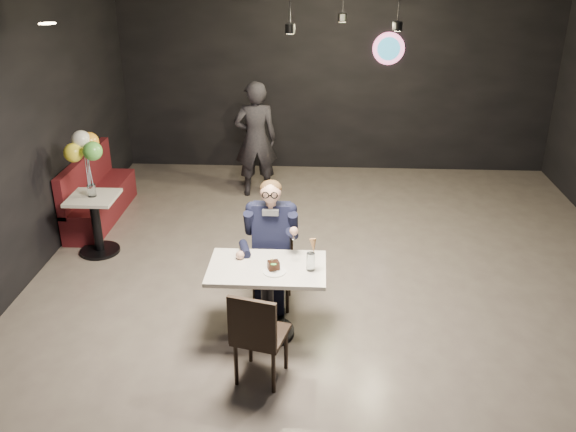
# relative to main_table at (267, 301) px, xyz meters

# --- Properties ---
(floor) EXTENTS (9.00, 9.00, 0.00)m
(floor) POSITION_rel_main_table_xyz_m (0.72, 0.41, -0.38)
(floor) COLOR slate
(floor) RESTS_ON ground
(wall_sign) EXTENTS (0.50, 0.06, 0.50)m
(wall_sign) POSITION_rel_main_table_xyz_m (1.52, 4.88, 1.62)
(wall_sign) COLOR pink
(wall_sign) RESTS_ON floor
(pendant_lights) EXTENTS (1.40, 1.20, 0.36)m
(pendant_lights) POSITION_rel_main_table_xyz_m (0.72, 2.41, 2.51)
(pendant_lights) COLOR black
(pendant_lights) RESTS_ON floor
(main_table) EXTENTS (1.10, 0.70, 0.75)m
(main_table) POSITION_rel_main_table_xyz_m (0.00, 0.00, 0.00)
(main_table) COLOR silver
(main_table) RESTS_ON floor
(chair_far) EXTENTS (0.42, 0.46, 0.92)m
(chair_far) POSITION_rel_main_table_xyz_m (-0.00, 0.55, 0.09)
(chair_far) COLOR black
(chair_far) RESTS_ON floor
(chair_near) EXTENTS (0.52, 0.55, 0.92)m
(chair_near) POSITION_rel_main_table_xyz_m (-0.00, -0.65, 0.09)
(chair_near) COLOR black
(chair_near) RESTS_ON floor
(seated_man) EXTENTS (0.60, 0.80, 1.44)m
(seated_man) POSITION_rel_main_table_xyz_m (-0.00, 0.55, 0.34)
(seated_man) COLOR black
(seated_man) RESTS_ON floor
(dessert_plate) EXTENTS (0.21, 0.21, 0.01)m
(dessert_plate) POSITION_rel_main_table_xyz_m (0.08, -0.10, 0.38)
(dessert_plate) COLOR white
(dessert_plate) RESTS_ON main_table
(cake_slice) EXTENTS (0.12, 0.11, 0.07)m
(cake_slice) POSITION_rel_main_table_xyz_m (0.07, -0.07, 0.42)
(cake_slice) COLOR black
(cake_slice) RESTS_ON dessert_plate
(mint_leaf) EXTENTS (0.06, 0.04, 0.01)m
(mint_leaf) POSITION_rel_main_table_xyz_m (0.07, -0.12, 0.47)
(mint_leaf) COLOR green
(mint_leaf) RESTS_ON cake_slice
(sundae_glass) EXTENTS (0.08, 0.08, 0.18)m
(sundae_glass) POSITION_rel_main_table_xyz_m (0.41, -0.05, 0.46)
(sundae_glass) COLOR silver
(sundae_glass) RESTS_ON main_table
(wafer_cone) EXTENTS (0.08, 0.08, 0.13)m
(wafer_cone) POSITION_rel_main_table_xyz_m (0.43, -0.03, 0.62)
(wafer_cone) COLOR tan
(wafer_cone) RESTS_ON sundae_glass
(booth_bench) EXTENTS (0.45, 1.80, 0.90)m
(booth_bench) POSITION_rel_main_table_xyz_m (-2.53, 2.61, 0.08)
(booth_bench) COLOR #4F1018
(booth_bench) RESTS_ON floor
(side_table) EXTENTS (0.56, 0.56, 0.70)m
(side_table) POSITION_rel_main_table_xyz_m (-2.23, 1.61, -0.03)
(side_table) COLOR silver
(side_table) RESTS_ON floor
(balloon_vase) EXTENTS (0.10, 0.10, 0.15)m
(balloon_vase) POSITION_rel_main_table_xyz_m (-2.23, 1.61, 0.45)
(balloon_vase) COLOR silver
(balloon_vase) RESTS_ON side_table
(balloon_bunch) EXTENTS (0.41, 0.41, 0.67)m
(balloon_bunch) POSITION_rel_main_table_xyz_m (-2.23, 1.61, 0.86)
(balloon_bunch) COLOR yellow
(balloon_bunch) RESTS_ON balloon_vase
(passerby) EXTENTS (0.70, 0.52, 1.73)m
(passerby) POSITION_rel_main_table_xyz_m (-0.48, 3.63, 0.49)
(passerby) COLOR black
(passerby) RESTS_ON floor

